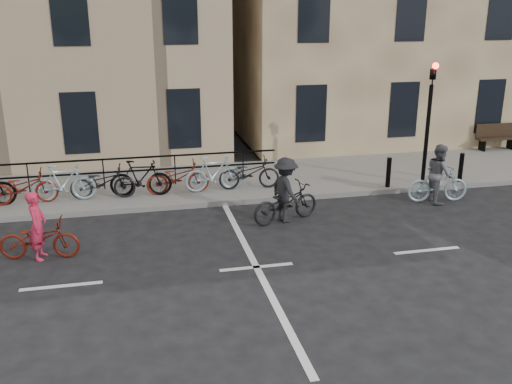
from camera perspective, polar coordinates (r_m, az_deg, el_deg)
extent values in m
plane|color=black|center=(12.32, 0.04, -7.53)|extent=(120.00, 120.00, 0.00)
cube|color=slate|center=(17.70, -17.10, 0.03)|extent=(46.00, 4.00, 0.15)
cylinder|color=black|center=(17.85, 16.71, 5.46)|extent=(0.12, 0.12, 3.00)
imported|color=black|center=(17.55, 17.29, 11.67)|extent=(0.15, 0.18, 0.90)
sphere|color=#FF0C05|center=(17.44, 17.52, 11.95)|extent=(0.18, 0.18, 0.18)
cylinder|color=black|center=(17.47, 13.11, 1.93)|extent=(0.14, 0.14, 0.90)
cylinder|color=black|center=(18.62, 19.80, 2.31)|extent=(0.14, 0.14, 0.90)
cube|color=black|center=(23.05, 21.68, 4.36)|extent=(0.06, 0.38, 0.40)
cube|color=black|center=(23.73, 24.09, 4.43)|extent=(0.06, 0.38, 0.40)
cube|color=black|center=(23.34, 22.97, 4.95)|extent=(1.60, 0.40, 0.06)
cube|color=black|center=(23.42, 22.81, 5.74)|extent=(1.60, 0.06, 0.50)
cube|color=black|center=(17.40, -14.99, 1.81)|extent=(10.40, 0.04, 0.95)
imported|color=maroon|center=(16.78, -22.24, 0.44)|extent=(1.80, 0.63, 0.95)
imported|color=#97B6C6|center=(16.61, -18.71, 0.87)|extent=(1.75, 0.49, 1.05)
imported|color=black|center=(16.54, -15.08, 0.95)|extent=(1.80, 0.63, 0.95)
imported|color=black|center=(16.50, -11.46, 1.37)|extent=(1.75, 0.49, 1.05)
imported|color=maroon|center=(16.56, -7.82, 1.44)|extent=(1.80, 0.63, 0.95)
imported|color=#97B6C6|center=(16.66, -4.23, 1.85)|extent=(1.75, 0.49, 1.05)
imported|color=black|center=(16.85, -0.70, 1.90)|extent=(1.80, 0.63, 0.95)
imported|color=maroon|center=(13.44, -20.86, -4.41)|extent=(1.81, 0.84, 0.91)
imported|color=#D22548|center=(13.33, -21.02, -3.15)|extent=(0.45, 0.61, 1.55)
imported|color=#97B6C6|center=(16.94, 17.72, 0.75)|extent=(1.79, 0.71, 1.04)
imported|color=#58585D|center=(16.85, 17.83, 1.78)|extent=(0.73, 0.89, 1.68)
imported|color=black|center=(14.71, 2.96, -1.08)|extent=(2.02, 1.22, 1.00)
imported|color=black|center=(14.60, 2.99, 0.21)|extent=(0.94, 1.24, 1.70)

